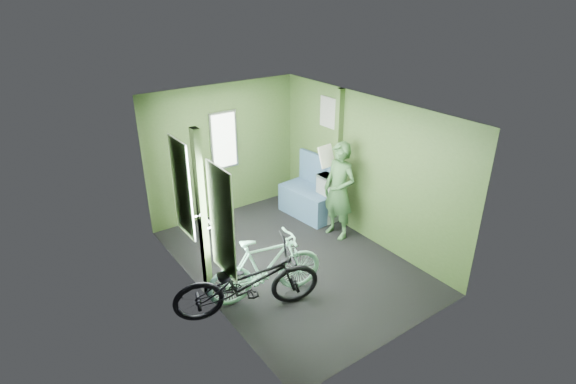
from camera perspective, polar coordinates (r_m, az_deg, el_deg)
name	(u,v)px	position (r m, az deg, el deg)	size (l,w,h in m)	color
room	(288,172)	(6.10, 0.05, 2.57)	(4.00, 4.02, 2.31)	black
bicycle_black	(249,313)	(5.86, -4.95, -15.06)	(0.63, 1.82, 0.96)	black
bicycle_mint	(266,297)	(6.10, -2.76, -13.15)	(0.44, 1.55, 0.93)	#85D1AE
passenger	(339,191)	(7.10, 6.51, 0.15)	(0.45, 0.69, 1.59)	#2F522D
waste_box	(328,198)	(7.72, 5.06, -0.77)	(0.25, 0.34, 0.84)	gray
bench_seat	(310,198)	(7.94, 2.83, -0.76)	(0.66, 1.06, 1.06)	navy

